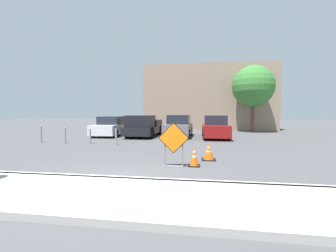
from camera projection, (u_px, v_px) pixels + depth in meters
name	position (u px, v px, depth m)	size (l,w,h in m)	color
ground_plane	(166.00, 138.00, 15.73)	(96.00, 96.00, 0.00)	#4C4C4F
sidewalk_strip	(84.00, 195.00, 4.74)	(24.87, 2.26, 0.14)	#ADAAA3
curb_lip	(106.00, 179.00, 5.85)	(24.87, 0.20, 0.14)	#ADAAA3
road_closed_sign	(174.00, 142.00, 7.40)	(1.02, 0.20, 1.48)	black
traffic_cone_nearest	(194.00, 157.00, 7.55)	(0.41, 0.41, 0.66)	black
traffic_cone_second	(209.00, 152.00, 8.54)	(0.53, 0.53, 0.65)	black
parked_car_nearest	(111.00, 127.00, 17.64)	(2.00, 4.34, 1.51)	silver
pickup_truck	(143.00, 127.00, 17.05)	(2.04, 5.12, 1.61)	black
parked_car_second	(179.00, 127.00, 16.93)	(1.94, 4.09, 1.63)	slate
parked_car_third	(215.00, 128.00, 16.10)	(1.86, 4.36, 1.61)	maroon
bollard_nearest	(116.00, 136.00, 12.64)	(0.12, 0.12, 0.91)	gray
bollard_second	(90.00, 136.00, 12.87)	(0.12, 0.12, 0.90)	gray
bollard_third	(65.00, 135.00, 13.10)	(0.12, 0.12, 0.97)	gray
bollard_fourth	(41.00, 134.00, 13.33)	(0.12, 0.12, 1.05)	gray
building_facade_backdrop	(208.00, 98.00, 25.31)	(13.81, 5.00, 6.89)	gray
street_tree_behind_lot	(253.00, 86.00, 20.56)	(3.80, 3.80, 6.14)	#513823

